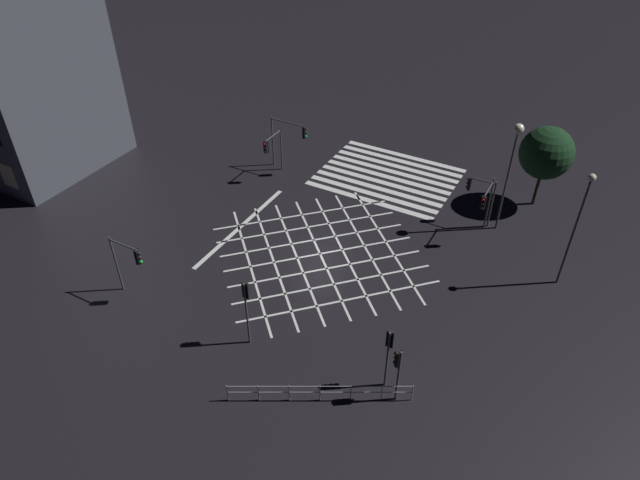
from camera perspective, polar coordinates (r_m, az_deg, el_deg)
The scene contains 14 objects.
ground_plane at distance 35.70m, azimuth 0.00°, elevation -1.39°, with size 200.00×200.00×0.00m, color black.
road_markings at distance 40.56m, azimuth 4.19°, elevation 3.88°, with size 14.94×21.87×0.01m.
traffic_light_nw_main at distance 26.48m, azimuth 7.76°, elevation -12.32°, with size 0.39×0.36×3.30m.
traffic_light_se_main at distance 42.77m, azimuth -2.99°, elevation 10.53°, with size 3.09×0.36×4.06m.
traffic_light_se_cross at distance 42.21m, azimuth -4.83°, elevation 9.30°, with size 0.36×2.30×3.46m.
traffic_light_ne_main at distance 32.71m, azimuth -18.60°, elevation -1.74°, with size 2.23×0.36×3.79m.
traffic_light_sw_main at distance 38.42m, azimuth 15.56°, elevation 4.78°, with size 1.93×0.36×3.43m.
traffic_light_nw_cross at distance 26.83m, azimuth 6.93°, elevation -10.58°, with size 0.36×0.39×3.63m.
traffic_light_sw_cross at distance 36.95m, azimuth 16.27°, elevation 3.74°, with size 0.36×2.37×3.78m.
traffic_light_median_north at distance 28.54m, azimuth -7.36°, elevation -6.01°, with size 0.36×0.39×4.11m.
street_lamp_east at distance 36.60m, azimuth 18.84°, elevation 8.62°, with size 0.63×0.63×7.55m.
street_lamp_west at distance 33.71m, azimuth 24.49°, elevation 2.24°, with size 0.42×0.42×7.40m.
street_tree_near at distance 40.96m, azimuth 21.70°, elevation 8.09°, with size 3.55×3.55×5.82m.
pedestrian_railing at distance 27.50m, azimuth 0.00°, elevation -14.86°, with size 7.65×4.22×1.05m.
Camera 1 is at (-13.34, 24.29, 22.50)m, focal length 32.00 mm.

